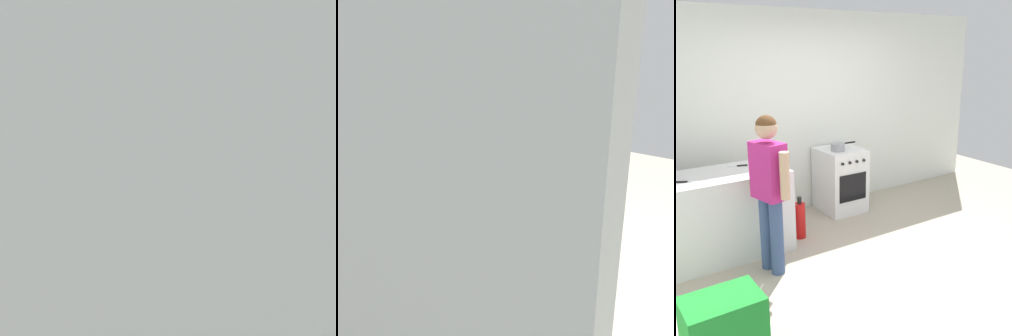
% 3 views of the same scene
% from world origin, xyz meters
% --- Properties ---
extents(ground_plane, '(8.00, 8.00, 0.00)m').
position_xyz_m(ground_plane, '(0.00, 0.00, 0.00)').
color(ground_plane, '#ADA38E').
extents(back_wall, '(6.00, 0.10, 2.60)m').
position_xyz_m(back_wall, '(0.00, 1.95, 1.30)').
color(back_wall, silver).
rests_on(back_wall, ground).
extents(counter_unit, '(1.30, 0.70, 0.90)m').
position_xyz_m(counter_unit, '(-1.35, 1.20, 0.45)').
color(counter_unit, silver).
rests_on(counter_unit, ground).
extents(oven_left, '(0.54, 0.62, 0.85)m').
position_xyz_m(oven_left, '(0.35, 1.58, 0.43)').
color(oven_left, white).
rests_on(oven_left, ground).
extents(pot, '(0.36, 0.18, 0.10)m').
position_xyz_m(pot, '(0.27, 1.50, 0.90)').
color(pot, gray).
rests_on(pot, oven_left).
extents(knife_paring, '(0.21, 0.07, 0.01)m').
position_xyz_m(knife_paring, '(-1.11, 1.35, 0.91)').
color(knife_paring, silver).
rests_on(knife_paring, counter_unit).
extents(knife_carving, '(0.33, 0.11, 0.01)m').
position_xyz_m(knife_carving, '(-0.88, 1.11, 0.90)').
color(knife_carving, silver).
rests_on(knife_carving, counter_unit).
extents(knife_utility, '(0.23, 0.15, 0.01)m').
position_xyz_m(knife_utility, '(-1.72, 1.09, 0.90)').
color(knife_utility, silver).
rests_on(knife_utility, counter_unit).
extents(knife_chef, '(0.31, 0.08, 0.01)m').
position_xyz_m(knife_chef, '(-1.14, 1.00, 0.90)').
color(knife_chef, silver).
rests_on(knife_chef, counter_unit).
extents(person, '(0.27, 0.56, 1.56)m').
position_xyz_m(person, '(-1.10, 0.59, 0.92)').
color(person, '#384C7A').
rests_on(person, ground).
extents(fire_extinguisher, '(0.13, 0.13, 0.50)m').
position_xyz_m(fire_extinguisher, '(-0.52, 1.10, 0.22)').
color(fire_extinguisher, red).
rests_on(fire_extinguisher, ground).
extents(recycling_crate_upper, '(0.52, 0.36, 0.28)m').
position_xyz_m(recycling_crate_upper, '(-1.93, -0.46, 0.42)').
color(recycling_crate_upper, '#1E842D').
rests_on(recycling_crate_upper, recycling_crate_lower).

